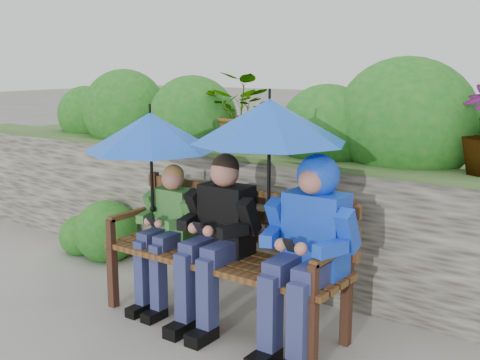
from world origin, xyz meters
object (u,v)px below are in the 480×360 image
Objects in this scene: umbrella_left at (150,132)px; boy_left at (167,227)px; boy_middle at (217,232)px; boy_right at (308,239)px; park_bench at (228,247)px; umbrella_right at (269,121)px.

boy_left is at bearing 9.01° from umbrella_left.
boy_middle is 0.68m from boy_right.
park_bench is 0.15m from boy_middle.
umbrella_right is (0.84, 0.03, 0.80)m from boy_left.
boy_right is 1.31× the size of umbrella_left.
boy_middle is 1.25× the size of umbrella_left.
umbrella_left reaches higher than park_bench.
boy_middle is 0.95× the size of boy_right.
umbrella_right is (0.95, 0.05, 0.13)m from umbrella_left.
park_bench is at bearing 173.08° from umbrella_right.
boy_left is 1.15m from boy_right.
boy_middle is at bearing 0.60° from umbrella_left.
umbrella_left is at bearing -179.40° from boy_middle.
boy_middle reaches higher than park_bench.
umbrella_left reaches higher than boy_right.
boy_left is (-0.49, -0.07, 0.07)m from park_bench.
umbrella_right is (0.35, -0.04, 0.87)m from park_bench.
boy_right is at bearing -6.66° from park_bench.
park_bench is at bearing 8.42° from boy_left.
park_bench is at bearing 73.56° from boy_middle.
boy_left is 1.16m from umbrella_right.
boy_left is 0.90× the size of boy_middle.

